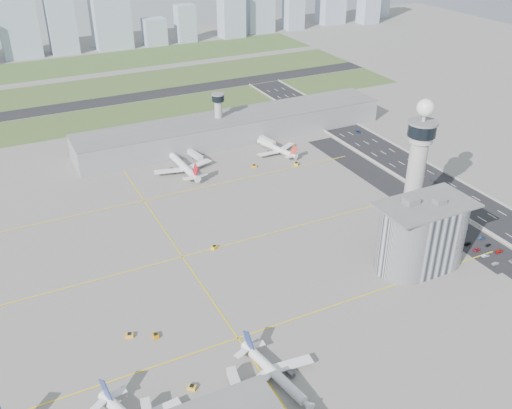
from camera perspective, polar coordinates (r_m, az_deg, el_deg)
name	(u,v)px	position (r m, az deg, el deg)	size (l,w,h in m)	color
ground	(291,268)	(253.84, 3.55, -6.40)	(1000.00, 1000.00, 0.00)	gray
grass_strip_0	(117,116)	(437.23, -13.74, 8.56)	(480.00, 50.00, 0.08)	#3C5327
grass_strip_1	(94,88)	(507.15, -15.89, 11.10)	(480.00, 60.00, 0.08)	#3B5628
grass_strip_2	(75,65)	(583.12, -17.62, 13.13)	(480.00, 70.00, 0.08)	#405E2C
runway	(105,102)	(471.52, -14.88, 9.91)	(480.00, 22.00, 0.10)	black
highway	(483,211)	(319.46, 21.78, -0.60)	(28.00, 500.00, 0.10)	black
barrier_left	(463,216)	(309.68, 20.02, -1.09)	(0.60, 500.00, 1.20)	#9E9E99
barrier_right	(503,204)	(329.06, 23.47, 0.03)	(0.60, 500.00, 1.20)	#9E9E99
landside_road	(461,231)	(296.94, 19.83, -2.53)	(18.00, 260.00, 0.08)	black
parking_lot	(476,244)	(288.98, 21.18, -3.72)	(20.00, 44.00, 0.10)	black
taxiway_line_h_0	(238,338)	(218.59, -1.82, -13.22)	(260.00, 0.60, 0.01)	yellow
taxiway_line_h_1	(182,257)	(262.88, -7.37, -5.23)	(260.00, 0.60, 0.01)	yellow
taxiway_line_h_2	(144,201)	(312.46, -11.14, 0.39)	(260.00, 0.60, 0.01)	yellow
taxiway_line_v	(182,257)	(262.88, -7.37, -5.23)	(0.60, 260.00, 0.01)	yellow
control_tower	(418,159)	(280.60, 15.86, 4.37)	(14.00, 14.00, 64.50)	#ADAAA5
secondary_tower	(219,113)	(377.28, -3.77, 9.12)	(8.60, 8.60, 31.90)	#ADAAA5
admin_building	(421,235)	(258.03, 16.22, -2.94)	(42.00, 24.00, 33.50)	#B2B2B7
terminal_pier	(234,127)	(383.10, -2.21, 7.73)	(210.00, 32.00, 15.80)	gray
airplane_near_c	(277,371)	(199.53, 2.12, -16.28)	(36.78, 31.26, 10.30)	white
airplane_far_a	(182,161)	(339.87, -7.36, 4.29)	(43.22, 36.74, 12.10)	white
airplane_far_b	(276,145)	(362.08, 2.05, 5.92)	(35.34, 30.04, 9.90)	white
jet_bridge_near_2	(242,404)	(192.89, -1.44, -19.31)	(14.00, 3.00, 5.70)	silver
jet_bridge_far_0	(189,153)	(358.29, -6.68, 5.11)	(14.00, 3.00, 5.70)	silver
jet_bridge_far_1	(261,139)	(376.41, 0.49, 6.52)	(14.00, 3.00, 5.70)	silver
tug_0	(129,335)	(223.61, -12.55, -12.62)	(2.03, 2.95, 1.72)	gold
tug_1	(192,387)	(201.53, -6.44, -17.68)	(1.97, 2.86, 1.66)	yellow
tug_2	(156,335)	(221.67, -10.01, -12.75)	(1.99, 2.89, 1.68)	orange
tug_3	(214,247)	(266.79, -4.19, -4.26)	(1.98, 2.88, 1.68)	yellow
tug_4	(254,166)	(343.60, -0.20, 3.88)	(2.10, 3.05, 1.77)	orange
tug_5	(296,164)	(347.17, 4.04, 4.09)	(2.31, 3.35, 1.95)	yellow
car_lot_0	(496,263)	(277.05, 22.83, -5.44)	(1.50, 3.72, 1.27)	silver
car_lot_1	(485,256)	(280.79, 21.97, -4.76)	(1.33, 3.82, 1.26)	#99A6B1
car_lot_2	(477,250)	(283.87, 21.22, -4.23)	(1.90, 4.13, 1.15)	maroon
car_lot_3	(468,243)	(287.03, 20.42, -3.68)	(1.63, 4.01, 1.16)	black
car_lot_4	(455,236)	(290.77, 19.27, -2.99)	(1.55, 3.86, 1.31)	navy
car_lot_5	(442,230)	(293.95, 18.12, -2.43)	(1.22, 3.50, 1.15)	white
car_lot_7	(499,251)	(286.41, 23.13, -4.31)	(1.80, 4.43, 1.28)	#A91312
car_lot_8	(488,245)	(289.51, 22.21, -3.76)	(1.33, 3.30, 1.12)	black
car_lot_9	(482,238)	(293.60, 21.63, -3.15)	(1.24, 3.55, 1.17)	#122748
car_lot_10	(464,229)	(297.91, 20.08, -2.33)	(2.17, 4.71, 1.31)	#BAB8C8
car_lot_11	(456,223)	(302.21, 19.37, -1.74)	(1.78, 4.38, 1.27)	slate
car_hw_1	(433,181)	(341.97, 17.30, 2.29)	(1.24, 3.57, 1.18)	#262628
car_hw_2	(358,132)	(401.47, 10.19, 7.19)	(2.10, 4.55, 1.26)	navy
car_hw_4	(298,108)	(441.16, 4.23, 9.57)	(1.32, 3.27, 1.11)	#959595
skyline_bldg_7	(18,25)	(627.24, -22.72, 16.23)	(35.76, 28.61, 61.22)	#9EADC1
skyline_bldg_8	(59,11)	(624.33, -19.10, 17.85)	(26.33, 21.06, 83.39)	#9EADC1
skyline_bldg_9	(110,17)	(635.74, -14.37, 17.69)	(36.96, 29.57, 62.11)	#9EADC1
skyline_bldg_10	(154,32)	(641.52, -10.12, 16.64)	(23.01, 18.41, 27.75)	#9EADC1
skyline_bldg_11	(185,23)	(650.74, -7.08, 17.53)	(20.22, 16.18, 38.97)	#9EADC1
skyline_bldg_12	(231,16)	(667.85, -2.47, 18.35)	(26.14, 20.92, 46.89)	#9EADC1
skyline_bldg_17	(379,0)	(799.95, 12.20, 19.34)	(22.64, 18.11, 41.06)	#9EADC1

